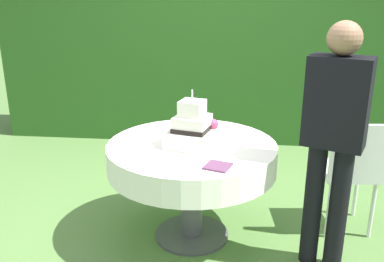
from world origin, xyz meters
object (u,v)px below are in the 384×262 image
at_px(napkin_stack, 218,166).
at_px(serving_plate_near, 149,136).
at_px(serving_plate_far, 250,137).
at_px(garden_chair, 352,166).
at_px(serving_plate_right, 141,152).
at_px(wedding_cake, 193,129).
at_px(serving_plate_left, 167,131).
at_px(cake_table, 192,159).
at_px(standing_person, 334,134).

bearing_deg(napkin_stack, serving_plate_near, 135.86).
height_order(serving_plate_far, garden_chair, garden_chair).
distance_m(serving_plate_far, serving_plate_right, 0.82).
height_order(serving_plate_near, serving_plate_far, same).
bearing_deg(serving_plate_far, wedding_cake, -152.86).
distance_m(serving_plate_left, garden_chair, 1.39).
height_order(cake_table, serving_plate_near, serving_plate_near).
bearing_deg(garden_chair, serving_plate_left, 177.10).
relative_size(serving_plate_far, garden_chair, 0.16).
relative_size(cake_table, serving_plate_right, 10.35).
height_order(serving_plate_right, garden_chair, garden_chair).
bearing_deg(napkin_stack, cake_table, 117.16).
xyz_separation_m(cake_table, serving_plate_right, (-0.31, -0.22, 0.12)).
bearing_deg(cake_table, serving_plate_near, 159.42).
bearing_deg(cake_table, napkin_stack, -62.84).
bearing_deg(serving_plate_near, garden_chair, 2.07).
distance_m(wedding_cake, napkin_stack, 0.42).
bearing_deg(serving_plate_right, standing_person, -1.64).
distance_m(wedding_cake, garden_chair, 1.21).
distance_m(wedding_cake, serving_plate_far, 0.46).
bearing_deg(serving_plate_left, serving_plate_far, -6.66).
height_order(serving_plate_left, napkin_stack, same).
relative_size(serving_plate_far, standing_person, 0.09).
bearing_deg(serving_plate_far, standing_person, -40.88).
height_order(cake_table, serving_plate_far, serving_plate_far).
distance_m(serving_plate_far, napkin_stack, 0.60).
distance_m(serving_plate_left, standing_person, 1.24).
bearing_deg(serving_plate_far, serving_plate_left, 173.34).
relative_size(serving_plate_left, serving_plate_right, 0.96).
distance_m(cake_table, serving_plate_near, 0.37).
xyz_separation_m(serving_plate_left, napkin_stack, (0.42, -0.64, -0.00)).
bearing_deg(cake_table, garden_chair, 8.74).
bearing_deg(serving_plate_right, cake_table, 34.58).
xyz_separation_m(cake_table, serving_plate_near, (-0.33, 0.12, 0.12)).
height_order(serving_plate_far, serving_plate_left, same).
height_order(wedding_cake, standing_person, standing_person).
bearing_deg(garden_chair, serving_plate_right, -165.01).
bearing_deg(wedding_cake, serving_plate_near, 155.58).
relative_size(serving_plate_right, garden_chair, 0.13).
bearing_deg(serving_plate_left, garden_chair, -2.90).
relative_size(wedding_cake, serving_plate_far, 2.81).
relative_size(serving_plate_right, napkin_stack, 0.78).
bearing_deg(serving_plate_left, wedding_cake, -50.50).
bearing_deg(wedding_cake, serving_plate_left, 129.50).
height_order(wedding_cake, serving_plate_right, wedding_cake).
xyz_separation_m(serving_plate_near, serving_plate_left, (0.11, 0.12, 0.00)).
height_order(cake_table, wedding_cake, wedding_cake).
height_order(serving_plate_left, standing_person, standing_person).
bearing_deg(serving_plate_left, serving_plate_near, -131.86).
distance_m(serving_plate_near, serving_plate_far, 0.74).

